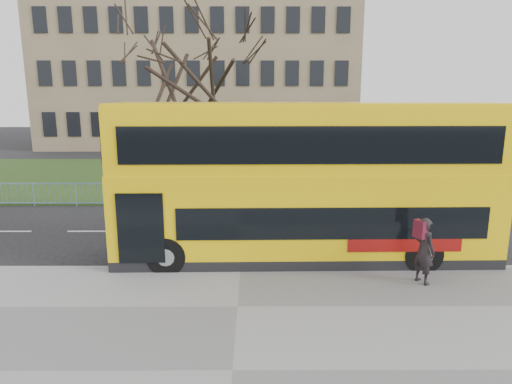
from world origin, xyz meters
TOP-DOWN VIEW (x-y plane):
  - ground at (0.00, 0.00)m, footprint 120.00×120.00m
  - pavement at (0.00, -6.75)m, footprint 80.00×10.50m
  - kerb at (0.00, -1.55)m, footprint 80.00×0.20m
  - grass_verge at (0.00, 14.30)m, footprint 80.00×15.40m
  - guard_railing at (0.00, 6.60)m, footprint 40.00×0.12m
  - bare_tree at (-3.00, 10.00)m, footprint 7.25×7.25m
  - civic_building at (-5.00, 35.00)m, footprint 30.00×15.00m
  - yellow_bus at (1.98, -0.51)m, footprint 11.65×2.95m
  - pedestrian at (5.01, -2.69)m, footprint 0.69×0.80m

SIDE VIEW (x-z plane):
  - ground at x=0.00m, z-range 0.00..0.00m
  - grass_verge at x=0.00m, z-range 0.00..0.08m
  - pavement at x=0.00m, z-range 0.00..0.12m
  - kerb at x=0.00m, z-range 0.00..0.14m
  - guard_railing at x=0.00m, z-range 0.00..1.10m
  - pedestrian at x=5.01m, z-range 0.12..1.96m
  - yellow_bus at x=1.98m, z-range 0.18..5.04m
  - bare_tree at x=-3.00m, z-range 0.08..10.44m
  - civic_building at x=-5.00m, z-range 0.00..14.00m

